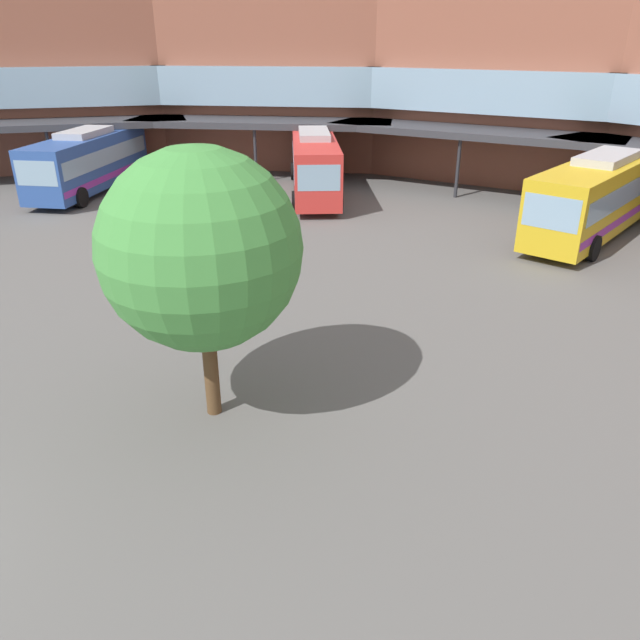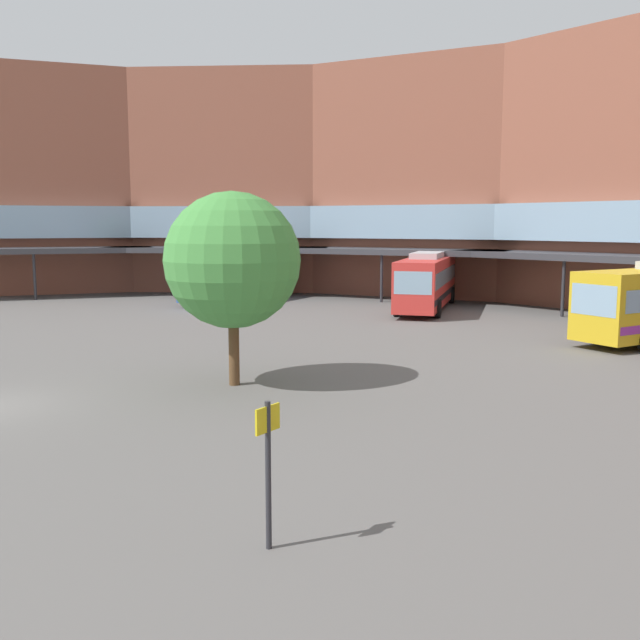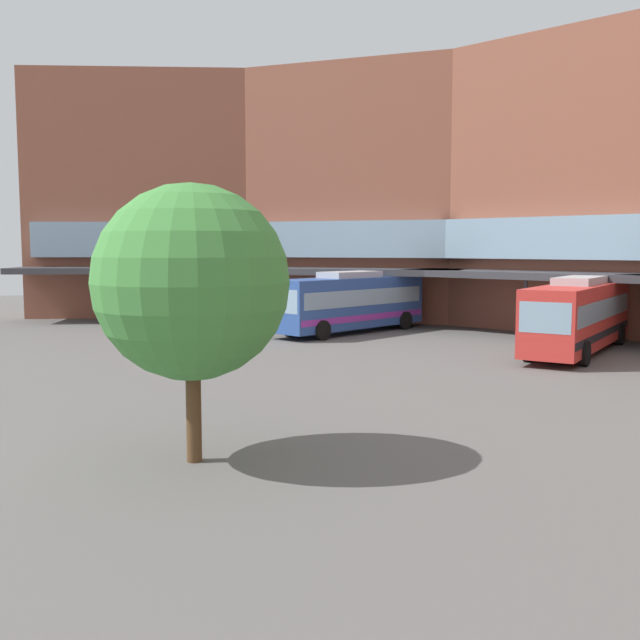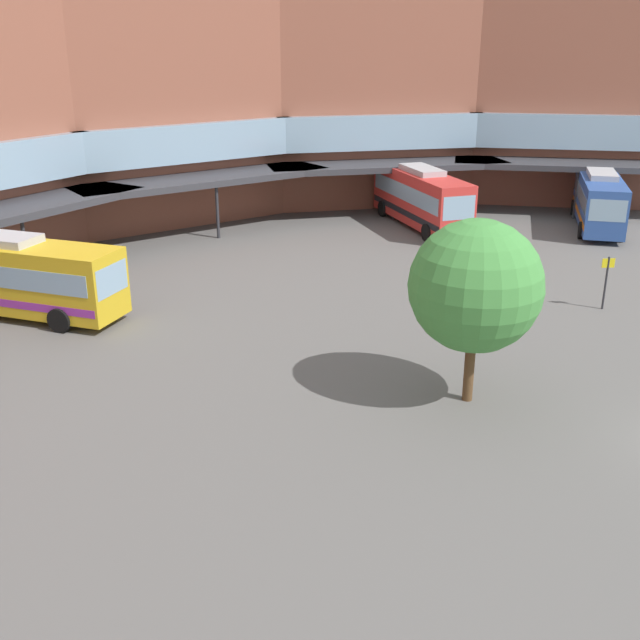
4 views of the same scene
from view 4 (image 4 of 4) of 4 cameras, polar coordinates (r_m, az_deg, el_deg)
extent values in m
cube|color=#93543F|center=(62.12, 18.64, 16.47)|extent=(8.93, 17.76, 17.45)
cube|color=#8CADC6|center=(61.79, 18.38, 13.54)|extent=(8.87, 16.14, 2.44)
cube|color=#38383D|center=(57.74, 18.68, 10.96)|extent=(6.96, 17.41, 0.40)
cylinder|color=#2D2D33|center=(56.47, 18.68, 8.95)|extent=(0.20, 0.20, 3.49)
cube|color=#93543F|center=(58.95, 3.79, 17.28)|extent=(14.28, 17.49, 17.45)
cube|color=#8CADC6|center=(58.65, 3.89, 14.18)|extent=(13.56, 16.20, 2.44)
cube|color=#38383D|center=(54.76, 5.14, 11.47)|extent=(12.61, 16.40, 0.40)
cylinder|color=#2D2D33|center=(53.57, 5.60, 9.35)|extent=(0.20, 0.20, 3.49)
cube|color=#93543F|center=(53.63, -11.54, 16.59)|extent=(17.41, 14.49, 17.45)
cube|color=#8CADC6|center=(53.39, -11.02, 13.21)|extent=(16.14, 13.74, 2.44)
cube|color=#38383D|center=(49.78, -8.69, 10.38)|extent=(16.28, 12.84, 0.40)
cylinder|color=#2D2D33|center=(48.72, -7.71, 8.12)|extent=(0.20, 0.20, 3.49)
cube|color=#38383D|center=(43.02, -22.83, 7.39)|extent=(17.42, 7.27, 0.40)
cylinder|color=#2D2D33|center=(42.15, -21.22, 4.90)|extent=(0.20, 0.20, 3.49)
cube|color=red|center=(51.63, 7.58, 9.11)|extent=(9.91, 8.57, 3.28)
cube|color=#8CADC6|center=(51.55, 7.60, 9.54)|extent=(9.43, 8.21, 1.05)
cube|color=black|center=(51.82, 7.53, 8.12)|extent=(9.76, 8.45, 0.39)
cube|color=#8CADC6|center=(46.91, 10.37, 8.28)|extent=(1.42, 1.74, 1.44)
cube|color=#B2B2B7|center=(51.30, 7.67, 11.11)|extent=(4.08, 3.73, 0.36)
cylinder|color=black|center=(49.31, 10.58, 6.67)|extent=(1.05, 0.92, 1.10)
cylinder|color=black|center=(48.23, 8.03, 6.51)|extent=(1.05, 0.92, 1.10)
cylinder|color=black|center=(55.66, 7.04, 8.46)|extent=(1.05, 0.92, 1.10)
cylinder|color=black|center=(54.70, 4.71, 8.33)|extent=(1.05, 0.92, 1.10)
cube|color=purple|center=(38.28, -22.90, 2.01)|extent=(2.93, 12.20, 0.36)
cube|color=#8CADC6|center=(34.20, -15.42, 2.96)|extent=(2.28, 0.18, 1.33)
cylinder|color=black|center=(36.79, -16.56, 1.33)|extent=(0.33, 1.11, 1.10)
cylinder|color=black|center=(34.86, -18.97, -0.02)|extent=(0.33, 1.11, 1.10)
cube|color=#2D519E|center=(54.28, 20.20, 8.46)|extent=(10.38, 3.66, 3.03)
cube|color=#8CADC6|center=(54.21, 20.25, 8.84)|extent=(9.78, 3.64, 0.97)
cube|color=orange|center=(54.45, 20.09, 7.59)|extent=(10.18, 3.66, 0.36)
cube|color=#8CADC6|center=(49.31, 20.80, 7.69)|extent=(0.38, 2.16, 1.33)
cube|color=#B2B2B7|center=(53.98, 20.42, 10.21)|extent=(3.84, 2.15, 0.36)
cylinder|color=black|center=(51.37, 21.74, 6.11)|extent=(1.13, 0.43, 1.10)
cylinder|color=black|center=(51.07, 19.01, 6.38)|extent=(1.13, 0.43, 1.10)
cylinder|color=black|center=(58.05, 20.93, 7.77)|extent=(1.13, 0.43, 1.10)
cylinder|color=black|center=(57.78, 18.50, 8.01)|extent=(1.13, 0.43, 1.10)
cylinder|color=brown|center=(27.09, 11.18, -3.04)|extent=(0.36, 0.36, 3.00)
sphere|color=#479342|center=(26.12, 11.59, 2.51)|extent=(4.57, 4.57, 4.57)
cylinder|color=#2D2D33|center=(37.98, 20.65, 2.60)|extent=(0.10, 0.10, 2.56)
cube|color=yellow|center=(37.71, 20.83, 4.02)|extent=(0.30, 0.56, 0.44)
camera|label=1|loc=(35.71, 28.11, 12.47)|focal=34.49mm
camera|label=2|loc=(47.55, 27.47, 10.28)|focal=39.93mm
camera|label=3|loc=(42.45, 16.91, 10.14)|focal=41.02mm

